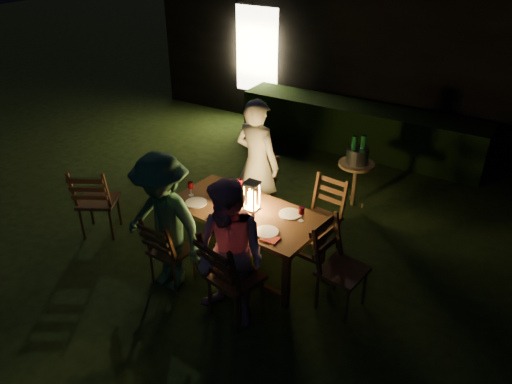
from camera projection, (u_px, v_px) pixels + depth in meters
The scene contains 29 objects.
garden_envelope at pixel (434, 35), 9.56m from camera, with size 40.00×40.00×3.20m.
dining_table at pixel (246, 216), 5.63m from camera, with size 1.83×1.05×0.73m.
chair_near_left at pixel (171, 261), 5.51m from camera, with size 0.43×0.46×0.92m.
chair_near_right at pixel (234, 290), 5.02m from camera, with size 0.58×0.61×1.07m.
chair_far_left at pixel (255, 203), 6.58m from camera, with size 0.47×0.50×0.98m.
chair_far_right at pixel (320, 229), 6.06m from camera, with size 0.47×0.50×0.95m.
chair_end at pixel (340, 282), 5.16m from camera, with size 0.54×0.51×1.01m.
chair_spare at pixel (99, 212), 6.35m from camera, with size 0.64×0.65×1.02m.
person_house_side at pixel (257, 163), 6.34m from camera, with size 0.63×0.41×1.72m, color white.
person_opp_right at pixel (230, 256), 4.76m from camera, with size 0.77×0.60×1.57m, color pink.
person_opp_left at pixel (164, 224), 5.22m from camera, with size 1.04×0.60×1.60m, color #316345.
lantern at pixel (252, 198), 5.53m from camera, with size 0.16×0.16×0.35m.
plate_far_left at pixel (221, 188), 6.03m from camera, with size 0.25×0.25×0.01m, color white.
plate_near_left at pixel (196, 203), 5.72m from camera, with size 0.25×0.25×0.01m, color white.
plate_far_right at pixel (290, 214), 5.51m from camera, with size 0.25×0.25×0.01m, color white.
plate_near_right at pixel (267, 232), 5.20m from camera, with size 0.25×0.25×0.01m, color white.
wineglass_a at pixel (240, 186), 5.90m from camera, with size 0.06×0.06×0.18m, color #59070F, non-canonical shape.
wineglass_b at pixel (191, 189), 5.84m from camera, with size 0.06×0.06×0.18m, color #59070F, non-canonical shape.
wineglass_c at pixel (252, 223), 5.20m from camera, with size 0.06×0.06×0.18m, color #59070F, non-canonical shape.
wineglass_d at pixel (301, 214), 5.35m from camera, with size 0.06×0.06×0.18m, color #59070F, non-canonical shape.
wineglass_e at pixel (221, 212), 5.39m from camera, with size 0.06×0.06×0.18m, color silver, non-canonical shape.
bottle_table at pixel (228, 193), 5.66m from camera, with size 0.07×0.07×0.28m, color #0F471E.
napkin_left at pixel (217, 218), 5.45m from camera, with size 0.18×0.14×0.01m, color red.
napkin_right at pixel (270, 239), 5.10m from camera, with size 0.18×0.14×0.01m, color red.
phone at pixel (187, 204), 5.71m from camera, with size 0.14×0.07×0.01m, color black.
side_table at pixel (356, 168), 6.83m from camera, with size 0.49×0.49×0.66m.
ice_bucket at pixel (357, 156), 6.74m from camera, with size 0.30×0.30×0.22m, color #A5A8AD.
bottle_bucket_a at pixel (353, 153), 6.71m from camera, with size 0.07×0.07×0.32m, color #0F471E.
bottle_bucket_b at pixel (362, 152), 6.73m from camera, with size 0.07×0.07×0.32m, color #0F471E.
Camera 1 is at (2.11, -4.01, 3.66)m, focal length 35.00 mm.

